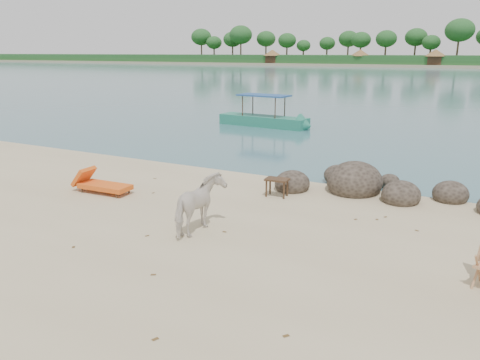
% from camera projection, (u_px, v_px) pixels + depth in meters
% --- Properties ---
extents(water, '(400.00, 400.00, 0.00)m').
position_uv_depth(water, '(462.00, 74.00, 86.66)').
color(water, '#325B65').
rests_on(water, ground).
extents(far_shore, '(420.00, 90.00, 1.40)m').
position_uv_depth(far_shore, '(477.00, 64.00, 154.90)').
color(far_shore, tan).
rests_on(far_shore, ground).
extents(far_scenery, '(420.00, 18.00, 9.50)m').
position_uv_depth(far_scenery, '(474.00, 55.00, 125.65)').
color(far_scenery, '#1E4C1E').
rests_on(far_scenery, ground).
extents(boulders, '(6.36, 2.81, 1.22)m').
position_uv_depth(boulders, '(370.00, 187.00, 13.66)').
color(boulders, '#2A231C').
rests_on(boulders, ground).
extents(cow, '(0.79, 1.58, 1.30)m').
position_uv_depth(cow, '(200.00, 206.00, 10.61)').
color(cow, silver).
rests_on(cow, ground).
extents(side_table, '(0.68, 0.47, 0.52)m').
position_uv_depth(side_table, '(277.00, 189.00, 13.35)').
color(side_table, '#352215').
rests_on(side_table, ground).
extents(lounge_chair, '(2.00, 0.78, 0.59)m').
position_uv_depth(lounge_chair, '(105.00, 184.00, 13.68)').
color(lounge_chair, '#E2441A').
rests_on(lounge_chair, ground).
extents(boat_near, '(5.95, 1.79, 2.86)m').
position_uv_depth(boat_near, '(264.00, 100.00, 26.24)').
color(boat_near, '#21765E').
rests_on(boat_near, water).
extents(dead_leaves, '(8.40, 7.25, 0.00)m').
position_uv_depth(dead_leaves, '(242.00, 234.00, 10.69)').
color(dead_leaves, brown).
rests_on(dead_leaves, ground).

